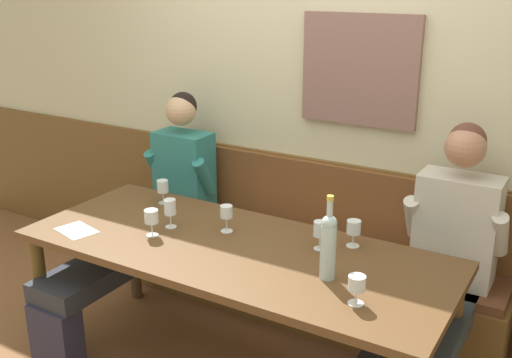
{
  "coord_description": "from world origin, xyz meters",
  "views": [
    {
      "loc": [
        1.47,
        -2.15,
        2.01
      ],
      "look_at": [
        -0.07,
        0.43,
        0.99
      ],
      "focal_mm": 42.3,
      "sensor_mm": 36.0,
      "label": 1
    }
  ],
  "objects_px": {
    "wine_glass_left_end": "(163,188)",
    "wine_bottle_amber_mid": "(328,244)",
    "person_center_left_seat": "(435,282)",
    "wine_glass_near_bucket": "(226,213)",
    "wall_bench": "(299,272)",
    "person_left_seat": "(149,212)",
    "wine_glass_center_rear": "(357,285)",
    "wine_glass_mid_right": "(151,218)",
    "dining_table": "(234,260)",
    "wine_glass_mid_left": "(354,229)",
    "wine_glass_center_front": "(320,230)",
    "wine_glass_by_bottle": "(170,209)"
  },
  "relations": [
    {
      "from": "wine_glass_left_end",
      "to": "wine_bottle_amber_mid",
      "type": "bearing_deg",
      "value": -16.32
    },
    {
      "from": "person_center_left_seat",
      "to": "wine_glass_near_bucket",
      "type": "height_order",
      "value": "person_center_left_seat"
    },
    {
      "from": "wall_bench",
      "to": "person_left_seat",
      "type": "relative_size",
      "value": 1.85
    },
    {
      "from": "wine_glass_near_bucket",
      "to": "wine_glass_center_rear",
      "type": "relative_size",
      "value": 1.14
    },
    {
      "from": "wine_glass_left_end",
      "to": "wine_glass_mid_right",
      "type": "height_order",
      "value": "same"
    },
    {
      "from": "wall_bench",
      "to": "dining_table",
      "type": "height_order",
      "value": "wall_bench"
    },
    {
      "from": "wine_bottle_amber_mid",
      "to": "wine_glass_left_end",
      "type": "bearing_deg",
      "value": 163.68
    },
    {
      "from": "person_left_seat",
      "to": "wine_glass_center_rear",
      "type": "xyz_separation_m",
      "value": [
        1.56,
        -0.56,
        0.2
      ]
    },
    {
      "from": "wine_glass_mid_left",
      "to": "wine_glass_center_front",
      "type": "xyz_separation_m",
      "value": [
        -0.13,
        -0.11,
        0.01
      ]
    },
    {
      "from": "wine_glass_near_bucket",
      "to": "wine_glass_by_bottle",
      "type": "bearing_deg",
      "value": -159.91
    },
    {
      "from": "wine_bottle_amber_mid",
      "to": "wine_glass_mid_left",
      "type": "relative_size",
      "value": 2.86
    },
    {
      "from": "person_center_left_seat",
      "to": "wine_glass_near_bucket",
      "type": "bearing_deg",
      "value": -167.69
    },
    {
      "from": "wine_glass_near_bucket",
      "to": "wine_glass_left_end",
      "type": "bearing_deg",
      "value": 164.13
    },
    {
      "from": "wine_glass_by_bottle",
      "to": "wine_glass_near_bucket",
      "type": "relative_size",
      "value": 1.09
    },
    {
      "from": "person_left_seat",
      "to": "person_center_left_seat",
      "type": "bearing_deg",
      "value": 0.08
    },
    {
      "from": "dining_table",
      "to": "person_left_seat",
      "type": "xyz_separation_m",
      "value": [
        -0.84,
        0.35,
        -0.04
      ]
    },
    {
      "from": "wine_glass_center_front",
      "to": "dining_table",
      "type": "bearing_deg",
      "value": -154.14
    },
    {
      "from": "person_center_left_seat",
      "to": "wine_glass_mid_left",
      "type": "distance_m",
      "value": 0.45
    },
    {
      "from": "wine_glass_mid_right",
      "to": "wine_glass_center_rear",
      "type": "bearing_deg",
      "value": -5.14
    },
    {
      "from": "wine_glass_mid_right",
      "to": "wall_bench",
      "type": "bearing_deg",
      "value": 63.01
    },
    {
      "from": "wine_glass_mid_right",
      "to": "wine_glass_left_end",
      "type": "bearing_deg",
      "value": 122.06
    },
    {
      "from": "wine_glass_left_end",
      "to": "wine_glass_mid_right",
      "type": "distance_m",
      "value": 0.46
    },
    {
      "from": "wine_glass_mid_right",
      "to": "dining_table",
      "type": "bearing_deg",
      "value": 14.04
    },
    {
      "from": "wine_glass_left_end",
      "to": "wine_glass_mid_left",
      "type": "xyz_separation_m",
      "value": [
        1.17,
        0.01,
        -0.0
      ]
    },
    {
      "from": "wine_glass_mid_right",
      "to": "wine_glass_center_front",
      "type": "distance_m",
      "value": 0.85
    },
    {
      "from": "wine_glass_left_end",
      "to": "wine_glass_by_bottle",
      "type": "relative_size",
      "value": 0.9
    },
    {
      "from": "wall_bench",
      "to": "wine_bottle_amber_mid",
      "type": "relative_size",
      "value": 6.37
    },
    {
      "from": "dining_table",
      "to": "wine_glass_mid_left",
      "type": "xyz_separation_m",
      "value": [
        0.5,
        0.3,
        0.17
      ]
    },
    {
      "from": "wine_glass_mid_right",
      "to": "wine_glass_by_bottle",
      "type": "bearing_deg",
      "value": 83.48
    },
    {
      "from": "person_center_left_seat",
      "to": "wine_bottle_amber_mid",
      "type": "height_order",
      "value": "person_center_left_seat"
    },
    {
      "from": "wine_glass_left_end",
      "to": "wine_glass_center_front",
      "type": "distance_m",
      "value": 1.05
    },
    {
      "from": "wall_bench",
      "to": "person_center_left_seat",
      "type": "distance_m",
      "value": 1.04
    },
    {
      "from": "person_center_left_seat",
      "to": "wine_glass_center_front",
      "type": "xyz_separation_m",
      "value": [
        -0.52,
        -0.17,
        0.21
      ]
    },
    {
      "from": "wine_glass_left_end",
      "to": "wine_glass_mid_right",
      "type": "xyz_separation_m",
      "value": [
        0.24,
        -0.39,
        0.0
      ]
    },
    {
      "from": "person_left_seat",
      "to": "wine_glass_mid_left",
      "type": "distance_m",
      "value": 1.36
    },
    {
      "from": "dining_table",
      "to": "wine_glass_by_bottle",
      "type": "distance_m",
      "value": 0.45
    },
    {
      "from": "wall_bench",
      "to": "wine_glass_center_front",
      "type": "height_order",
      "value": "wall_bench"
    },
    {
      "from": "wine_bottle_amber_mid",
      "to": "wine_glass_left_end",
      "type": "distance_m",
      "value": 1.25
    },
    {
      "from": "wall_bench",
      "to": "wine_glass_near_bucket",
      "type": "distance_m",
      "value": 0.84
    },
    {
      "from": "wine_bottle_amber_mid",
      "to": "wine_glass_center_front",
      "type": "relative_size",
      "value": 2.67
    },
    {
      "from": "wall_bench",
      "to": "wine_glass_mid_right",
      "type": "height_order",
      "value": "wall_bench"
    },
    {
      "from": "person_left_seat",
      "to": "person_center_left_seat",
      "type": "relative_size",
      "value": 1.0
    },
    {
      "from": "wall_bench",
      "to": "wine_glass_center_rear",
      "type": "height_order",
      "value": "wall_bench"
    },
    {
      "from": "wine_glass_near_bucket",
      "to": "person_left_seat",
      "type": "bearing_deg",
      "value": 162.77
    },
    {
      "from": "wine_glass_center_front",
      "to": "person_center_left_seat",
      "type": "bearing_deg",
      "value": 18.08
    },
    {
      "from": "wine_bottle_amber_mid",
      "to": "person_center_left_seat",
      "type": "bearing_deg",
      "value": 48.57
    },
    {
      "from": "wine_glass_mid_right",
      "to": "wine_glass_near_bucket",
      "type": "distance_m",
      "value": 0.38
    },
    {
      "from": "wall_bench",
      "to": "wine_glass_center_front",
      "type": "bearing_deg",
      "value": -55.29
    },
    {
      "from": "wine_glass_mid_left",
      "to": "wine_glass_near_bucket",
      "type": "height_order",
      "value": "wine_glass_near_bucket"
    },
    {
      "from": "dining_table",
      "to": "person_left_seat",
      "type": "bearing_deg",
      "value": 157.31
    }
  ]
}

